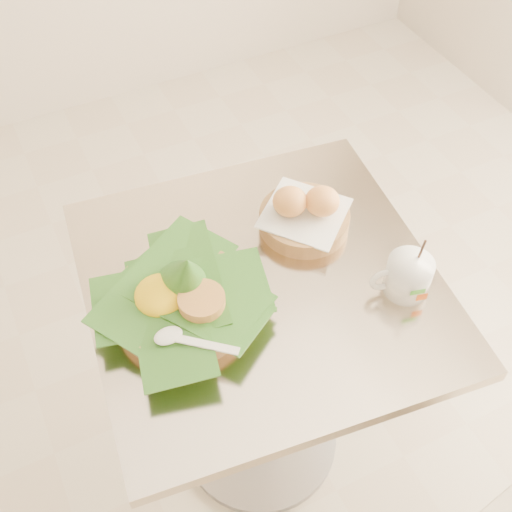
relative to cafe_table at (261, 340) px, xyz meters
name	(u,v)px	position (x,y,z in m)	size (l,w,h in m)	color
floor	(229,455)	(-0.10, -0.01, -0.53)	(3.60, 3.60, 0.00)	beige
cafe_table	(261,340)	(0.00, 0.00, 0.00)	(0.78, 0.78, 0.75)	gray
rice_basket	(181,296)	(-0.17, 0.00, 0.27)	(0.34, 0.34, 0.17)	#AD864A
bread_basket	(305,214)	(0.15, 0.10, 0.26)	(0.23, 0.23, 0.10)	#AD864A
coffee_mug	(407,275)	(0.25, -0.14, 0.26)	(0.13, 0.10, 0.16)	white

